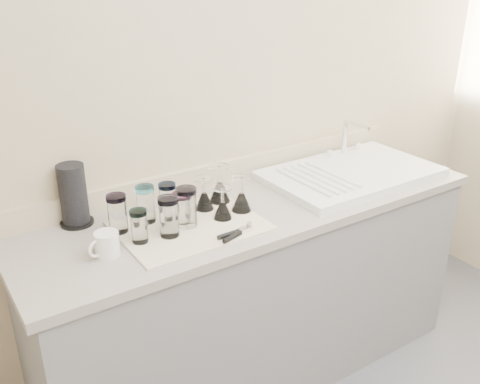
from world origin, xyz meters
TOP-DOWN VIEW (x-y plane):
  - counter_unit at (0.00, 1.20)m, footprint 2.06×0.62m
  - sink_unit at (0.55, 1.20)m, footprint 0.82×0.50m
  - dish_towel at (-0.34, 1.17)m, footprint 0.55×0.42m
  - tumbler_teal at (-0.59, 1.27)m, footprint 0.08×0.08m
  - tumbler_cyan at (-0.47, 1.29)m, footprint 0.08×0.08m
  - tumbler_purple at (-0.37, 1.29)m, footprint 0.07×0.07m
  - tumbler_magenta at (-0.56, 1.15)m, footprint 0.06×0.06m
  - tumbler_blue at (-0.45, 1.13)m, footprint 0.08×0.08m
  - tumbler_lavender at (-0.35, 1.17)m, footprint 0.08×0.08m
  - tumbler_extra at (-0.36, 1.20)m, footprint 0.06×0.06m
  - goblet_back_left at (-0.22, 1.26)m, footprint 0.08×0.08m
  - goblet_back_right at (-0.13, 1.29)m, footprint 0.09×0.09m
  - goblet_front_left at (-0.20, 1.15)m, footprint 0.08×0.08m
  - goblet_front_right at (-0.10, 1.17)m, footprint 0.08×0.08m
  - can_opener at (-0.24, 0.99)m, footprint 0.15×0.06m
  - white_mug at (-0.69, 1.14)m, footprint 0.13×0.11m
  - paper_towel_roll at (-0.70, 1.44)m, footprint 0.13×0.13m

SIDE VIEW (x-z plane):
  - counter_unit at x=0.00m, z-range 0.00..0.90m
  - dish_towel at x=-0.34m, z-range 0.90..0.91m
  - can_opener at x=-0.24m, z-range 0.91..0.93m
  - sink_unit at x=0.55m, z-range 0.81..1.03m
  - white_mug at x=-0.69m, z-range 0.90..0.99m
  - goblet_front_left at x=-0.20m, z-range 0.89..1.02m
  - goblet_back_left at x=-0.22m, z-range 0.89..1.02m
  - goblet_front_right at x=-0.10m, z-range 0.88..1.03m
  - goblet_back_right at x=-0.13m, z-range 0.88..1.04m
  - tumbler_extra at x=-0.36m, z-range 0.91..1.03m
  - tumbler_magenta at x=-0.56m, z-range 0.91..1.04m
  - tumbler_purple at x=-0.37m, z-range 0.91..1.05m
  - tumbler_cyan at x=-0.47m, z-range 0.91..1.06m
  - tumbler_teal at x=-0.59m, z-range 0.91..1.06m
  - tumbler_blue at x=-0.45m, z-range 0.91..1.06m
  - tumbler_lavender at x=-0.35m, z-range 0.91..1.07m
  - paper_towel_roll at x=-0.70m, z-range 0.90..1.14m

